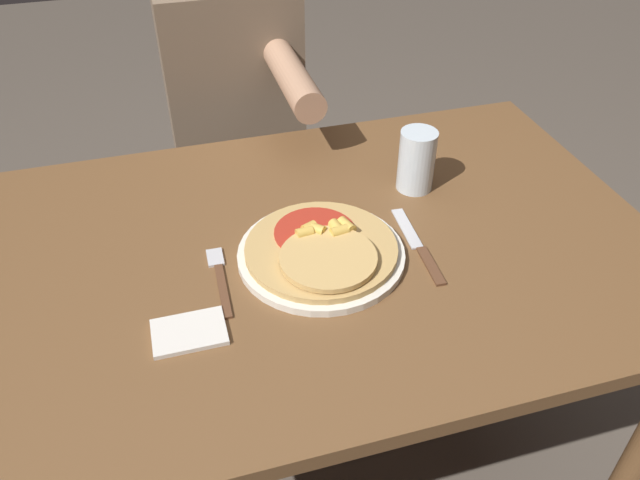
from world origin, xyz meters
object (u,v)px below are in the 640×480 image
at_px(dining_table, 315,286).
at_px(fork, 220,276).
at_px(plate, 320,255).
at_px(person_diner, 236,106).
at_px(pizza, 322,249).
at_px(drinking_glass, 417,160).
at_px(knife, 418,246).

distance_m(dining_table, fork, 0.21).
xyz_separation_m(plate, person_diner, (-0.03, 0.71, -0.05)).
distance_m(pizza, drinking_glass, 0.30).
xyz_separation_m(fork, drinking_glass, (0.42, 0.16, 0.06)).
xyz_separation_m(fork, knife, (0.36, -0.02, 0.00)).
bearing_deg(fork, knife, -2.82).
relative_size(fork, person_diner, 0.15).
bearing_deg(knife, person_diner, 105.88).
bearing_deg(plate, pizza, -78.54).
relative_size(pizza, fork, 1.52).
relative_size(plate, knife, 1.33).
xyz_separation_m(dining_table, pizza, (-0.00, -0.04, 0.13)).
bearing_deg(fork, drinking_glass, 21.21).
distance_m(plate, knife, 0.18).
height_order(dining_table, fork, fork).
bearing_deg(knife, pizza, 175.11).
xyz_separation_m(plate, knife, (0.18, -0.02, -0.00)).
relative_size(plate, pizza, 1.10).
bearing_deg(pizza, knife, -4.89).
relative_size(pizza, drinking_glass, 2.12).
xyz_separation_m(dining_table, plate, (-0.00, -0.04, 0.11)).
bearing_deg(person_diner, knife, -74.12).
height_order(dining_table, knife, knife).
distance_m(plate, fork, 0.18).
bearing_deg(knife, dining_table, 161.21).
height_order(dining_table, person_diner, person_diner).
height_order(plate, drinking_glass, drinking_glass).
height_order(pizza, person_diner, person_diner).
xyz_separation_m(pizza, fork, (-0.18, 0.00, -0.02)).
relative_size(dining_table, pizza, 4.70).
bearing_deg(dining_table, knife, -18.79).
relative_size(plate, drinking_glass, 2.33).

